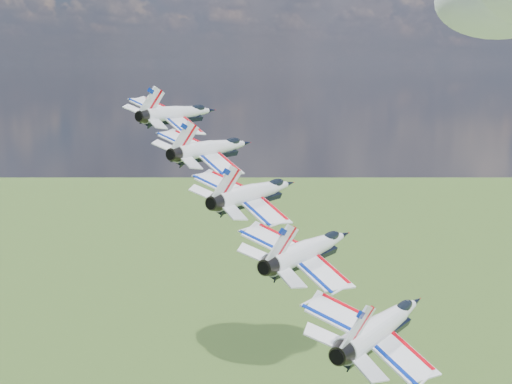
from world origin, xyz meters
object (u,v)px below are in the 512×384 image
(jet_2, at_px, (256,192))
(jet_4, at_px, (384,324))
(jet_3, at_px, (311,249))
(jet_0, at_px, (180,113))
(jet_1, at_px, (214,148))

(jet_2, distance_m, jet_4, 25.70)
(jet_2, bearing_deg, jet_3, -29.22)
(jet_4, bearing_deg, jet_0, 150.78)
(jet_0, relative_size, jet_1, 1.00)
(jet_0, bearing_deg, jet_1, -29.22)
(jet_0, relative_size, jet_4, 1.00)
(jet_2, bearing_deg, jet_1, 150.78)
(jet_1, bearing_deg, jet_3, -29.22)
(jet_0, distance_m, jet_2, 25.70)
(jet_0, height_order, jet_4, jet_0)
(jet_1, distance_m, jet_3, 25.70)
(jet_1, height_order, jet_3, jet_1)
(jet_0, height_order, jet_1, jet_0)
(jet_1, bearing_deg, jet_4, -29.22)
(jet_0, distance_m, jet_1, 12.85)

